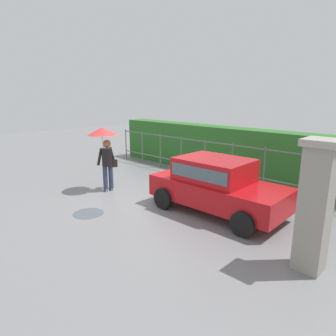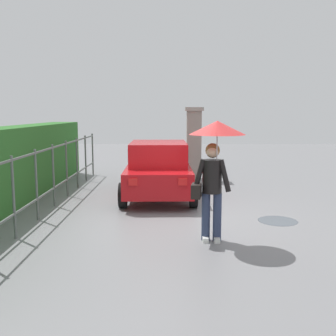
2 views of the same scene
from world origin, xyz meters
The scene contains 7 objects.
ground_plane centered at (0.00, 0.00, 0.00)m, with size 40.00×40.00×0.00m, color slate.
car centered at (2.06, 0.59, 0.80)m, with size 3.77×1.92×1.48m.
pedestrian centered at (-1.62, -0.46, 1.57)m, with size 0.95×0.95×2.11m.
gate_pillar centered at (4.93, -0.52, 1.24)m, with size 0.60×0.60×2.42m.
fence_section centered at (0.35, 3.08, 0.83)m, with size 10.98×0.05×1.50m.
hedge_row centered at (0.35, 4.16, 0.95)m, with size 11.93×0.90×1.90m, color #2D6B28.
puddle_near centered at (-0.30, -1.96, 0.00)m, with size 0.82×0.82×0.00m, color #4C545B.
Camera 1 is at (6.51, -5.82, 3.13)m, focal length 31.76 mm.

